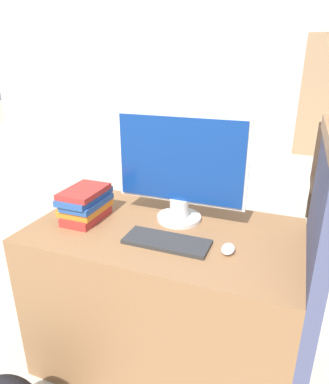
{
  "coord_description": "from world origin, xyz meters",
  "views": [
    {
      "loc": [
        0.5,
        -0.93,
        1.48
      ],
      "look_at": [
        0.02,
        0.31,
        0.96
      ],
      "focal_mm": 32.0,
      "sensor_mm": 36.0,
      "label": 1
    }
  ],
  "objects_px": {
    "keyboard": "(167,242)",
    "monitor": "(180,168)",
    "mouse": "(228,249)",
    "book_stack": "(86,203)"
  },
  "relations": [
    {
      "from": "keyboard",
      "to": "monitor",
      "type": "bearing_deg",
      "value": 96.33
    },
    {
      "from": "monitor",
      "to": "mouse",
      "type": "relative_size",
      "value": 7.43
    },
    {
      "from": "book_stack",
      "to": "mouse",
      "type": "bearing_deg",
      "value": -5.16
    },
    {
      "from": "mouse",
      "to": "book_stack",
      "type": "height_order",
      "value": "book_stack"
    },
    {
      "from": "monitor",
      "to": "keyboard",
      "type": "height_order",
      "value": "monitor"
    },
    {
      "from": "mouse",
      "to": "book_stack",
      "type": "bearing_deg",
      "value": 174.84
    },
    {
      "from": "keyboard",
      "to": "book_stack",
      "type": "xyz_separation_m",
      "value": [
        -0.44,
        0.08,
        0.07
      ]
    },
    {
      "from": "mouse",
      "to": "monitor",
      "type": "bearing_deg",
      "value": 142.47
    },
    {
      "from": "keyboard",
      "to": "book_stack",
      "type": "height_order",
      "value": "book_stack"
    },
    {
      "from": "mouse",
      "to": "book_stack",
      "type": "xyz_separation_m",
      "value": [
        -0.69,
        0.06,
        0.06
      ]
    }
  ]
}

